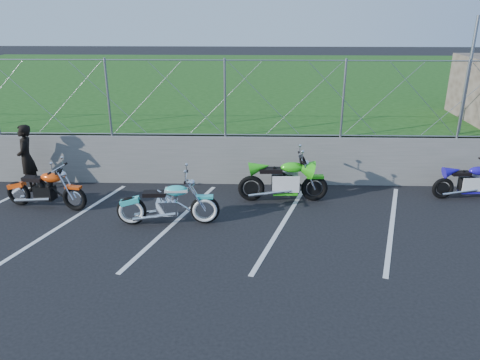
{
  "coord_description": "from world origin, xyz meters",
  "views": [
    {
      "loc": [
        1.72,
        -8.34,
        4.6
      ],
      "look_at": [
        1.44,
        1.3,
        0.92
      ],
      "focal_mm": 35.0,
      "sensor_mm": 36.0,
      "label": 1
    }
  ],
  "objects_px": {
    "cruiser_turquoise": "(169,205)",
    "sportbike_green": "(284,182)",
    "sportbike_blue": "(470,183)",
    "naked_orange": "(47,191)",
    "person_standing": "(26,158)"
  },
  "relations": [
    {
      "from": "sportbike_blue",
      "to": "person_standing",
      "type": "relative_size",
      "value": 1.06
    },
    {
      "from": "cruiser_turquoise",
      "to": "sportbike_green",
      "type": "bearing_deg",
      "value": 24.06
    },
    {
      "from": "sportbike_green",
      "to": "person_standing",
      "type": "bearing_deg",
      "value": 173.56
    },
    {
      "from": "cruiser_turquoise",
      "to": "sportbike_green",
      "type": "relative_size",
      "value": 1.02
    },
    {
      "from": "cruiser_turquoise",
      "to": "naked_orange",
      "type": "height_order",
      "value": "cruiser_turquoise"
    },
    {
      "from": "naked_orange",
      "to": "person_standing",
      "type": "xyz_separation_m",
      "value": [
        -0.94,
        1.15,
        0.42
      ]
    },
    {
      "from": "naked_orange",
      "to": "person_standing",
      "type": "bearing_deg",
      "value": 139.73
    },
    {
      "from": "sportbike_green",
      "to": "person_standing",
      "type": "xyz_separation_m",
      "value": [
        -6.57,
        0.55,
        0.37
      ]
    },
    {
      "from": "cruiser_turquoise",
      "to": "sportbike_blue",
      "type": "xyz_separation_m",
      "value": [
        7.21,
        1.65,
        -0.04
      ]
    },
    {
      "from": "cruiser_turquoise",
      "to": "naked_orange",
      "type": "xyz_separation_m",
      "value": [
        -3.04,
        0.76,
        -0.01
      ]
    },
    {
      "from": "naked_orange",
      "to": "sportbike_green",
      "type": "bearing_deg",
      "value": 16.42
    },
    {
      "from": "sportbike_green",
      "to": "sportbike_blue",
      "type": "distance_m",
      "value": 4.63
    },
    {
      "from": "sportbike_blue",
      "to": "naked_orange",
      "type": "bearing_deg",
      "value": -179.08
    },
    {
      "from": "sportbike_green",
      "to": "sportbike_blue",
      "type": "relative_size",
      "value": 1.2
    },
    {
      "from": "sportbike_blue",
      "to": "cruiser_turquoise",
      "type": "bearing_deg",
      "value": -171.13
    }
  ]
}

